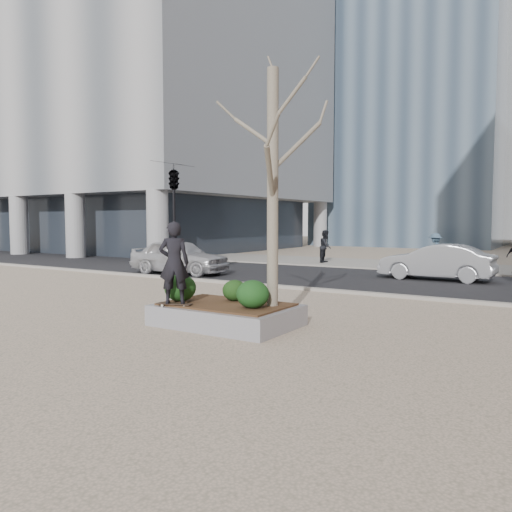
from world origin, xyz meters
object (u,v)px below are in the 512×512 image
Objects in this scene: police_car at (179,257)px; skateboarder at (174,263)px; planter at (227,315)px; skateboard at (175,305)px.

skateboarder is at bearing -144.58° from police_car.
police_car is at bearing -85.14° from skateboarder.
planter is at bearing -138.63° from police_car.
planter is at bearing -172.21° from skateboarder.
skateboard is 10.93m from police_car.
skateboard is at bearing 180.00° from skateboarder.
skateboarder is at bearing 0.00° from skateboard.
skateboard reaches higher than planter.
skateboarder is 0.40× the size of police_car.
police_car reaches higher than planter.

